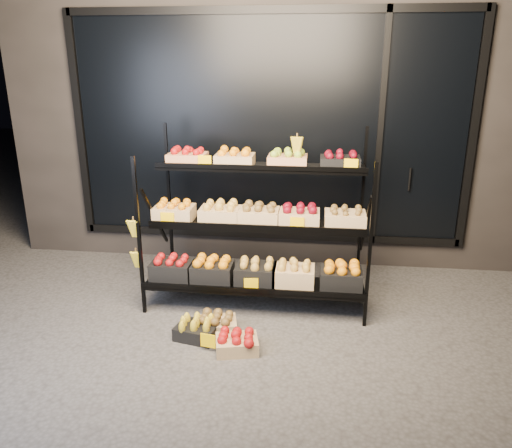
# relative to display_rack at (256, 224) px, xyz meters

# --- Properties ---
(ground) EXTENTS (24.00, 24.00, 0.00)m
(ground) POSITION_rel_display_rack_xyz_m (0.01, -0.60, -0.79)
(ground) COLOR #514F4C
(ground) RESTS_ON ground
(building) EXTENTS (6.00, 2.08, 3.50)m
(building) POSITION_rel_display_rack_xyz_m (0.01, 1.99, 0.96)
(building) COLOR #2D2826
(building) RESTS_ON ground
(display_rack) EXTENTS (2.18, 1.02, 1.71)m
(display_rack) POSITION_rel_display_rack_xyz_m (0.00, 0.00, 0.00)
(display_rack) COLOR black
(display_rack) RESTS_ON ground
(tag_floor_a) EXTENTS (0.13, 0.01, 0.12)m
(tag_floor_a) POSITION_rel_display_rack_xyz_m (-0.28, -1.00, -0.73)
(tag_floor_a) COLOR #FFC600
(tag_floor_a) RESTS_ON ground
(floor_crate_left) EXTENTS (0.39, 0.32, 0.18)m
(floor_crate_left) POSITION_rel_display_rack_xyz_m (-0.26, -0.69, -0.70)
(floor_crate_left) COLOR tan
(floor_crate_left) RESTS_ON ground
(floor_crate_midleft) EXTENTS (0.39, 0.32, 0.18)m
(floor_crate_midleft) POSITION_rel_display_rack_xyz_m (-0.42, -0.81, -0.70)
(floor_crate_midleft) COLOR black
(floor_crate_midleft) RESTS_ON ground
(floor_crate_midright) EXTENTS (0.39, 0.32, 0.18)m
(floor_crate_midright) POSITION_rel_display_rack_xyz_m (-0.04, -0.96, -0.70)
(floor_crate_midright) COLOR tan
(floor_crate_midright) RESTS_ON ground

